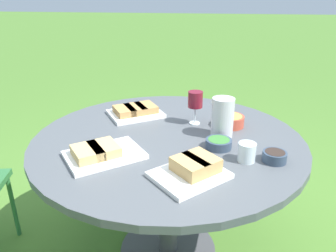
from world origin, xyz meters
TOP-DOWN VIEW (x-y plane):
  - ground_plane at (0.00, 0.00)m, footprint 40.00×40.00m
  - dining_table at (0.00, 0.00)m, footprint 1.38×1.38m
  - water_pitcher at (-0.27, -0.05)m, footprint 0.12×0.11m
  - wine_glass at (-0.12, -0.20)m, footprint 0.08×0.08m
  - platter_bread_main at (0.23, -0.28)m, footprint 0.38×0.36m
  - platter_charcuterie at (0.27, 0.27)m, footprint 0.41×0.39m
  - platter_sandwich_side at (-0.15, 0.36)m, footprint 0.36×0.36m
  - bowl_fries at (-0.32, -0.19)m, footprint 0.15×0.15m
  - bowl_salad at (-0.26, 0.09)m, footprint 0.12×0.12m
  - bowl_olives at (-0.50, 0.19)m, footprint 0.11×0.11m
  - cup_water_near at (-0.38, 0.21)m, footprint 0.08×0.08m

SIDE VIEW (x-z plane):
  - ground_plane at x=0.00m, z-range 0.00..0.00m
  - dining_table at x=0.00m, z-range 0.27..1.01m
  - bowl_salad at x=-0.26m, z-range 0.75..0.79m
  - platter_charcuterie at x=0.27m, z-range 0.74..0.80m
  - bowl_olives at x=-0.50m, z-range 0.75..0.80m
  - platter_bread_main at x=0.23m, z-range 0.74..0.80m
  - platter_sandwich_side at x=-0.15m, z-range 0.74..0.82m
  - bowl_fries at x=-0.32m, z-range 0.75..0.81m
  - cup_water_near at x=-0.38m, z-range 0.75..0.83m
  - water_pitcher at x=-0.27m, z-range 0.75..0.95m
  - wine_glass at x=-0.12m, z-range 0.79..0.98m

